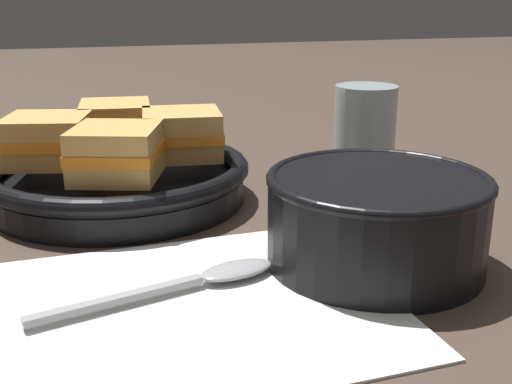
{
  "coord_description": "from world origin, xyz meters",
  "views": [
    {
      "loc": [
        -0.13,
        -0.43,
        0.2
      ],
      "look_at": [
        0.03,
        0.06,
        0.04
      ],
      "focal_mm": 45.0,
      "sensor_mm": 36.0,
      "label": 1
    }
  ],
  "objects": [
    {
      "name": "skillet",
      "position": [
        -0.08,
        0.19,
        0.02
      ],
      "size": [
        0.26,
        0.34,
        0.04
      ],
      "color": "black",
      "rests_on": "ground_plane"
    },
    {
      "name": "soup_bowl",
      "position": [
        0.09,
        -0.02,
        0.04
      ],
      "size": [
        0.17,
        0.17,
        0.07
      ],
      "color": "black",
      "rests_on": "ground_plane"
    },
    {
      "name": "sandwich_near_right",
      "position": [
        -0.01,
        0.19,
        0.07
      ],
      "size": [
        0.09,
        0.08,
        0.05
      ],
      "rotation": [
        0.0,
        0.0,
        7.72
      ],
      "color": "tan",
      "rests_on": "skillet"
    },
    {
      "name": "drinking_glass",
      "position": [
        0.16,
        0.14,
        0.06
      ],
      "size": [
        0.06,
        0.06,
        0.11
      ],
      "color": "silver",
      "rests_on": "ground_plane"
    },
    {
      "name": "napkin",
      "position": [
        -0.05,
        -0.05,
        0.0
      ],
      "size": [
        0.27,
        0.23,
        0.0
      ],
      "color": "white",
      "rests_on": "ground_plane"
    },
    {
      "name": "sandwich_near_left",
      "position": [
        -0.08,
        0.13,
        0.07
      ],
      "size": [
        0.1,
        0.1,
        0.05
      ],
      "rotation": [
        0.0,
        0.0,
        5.94
      ],
      "color": "tan",
      "rests_on": "skillet"
    },
    {
      "name": "ground_plane",
      "position": [
        0.0,
        0.0,
        0.0
      ],
      "size": [
        4.0,
        4.0,
        0.0
      ],
      "primitive_type": "plane",
      "color": "#47382D"
    },
    {
      "name": "sandwich_far_left",
      "position": [
        -0.07,
        0.26,
        0.07
      ],
      "size": [
        0.08,
        0.08,
        0.05
      ],
      "rotation": [
        0.0,
        0.0,
        9.31
      ],
      "color": "tan",
      "rests_on": "skillet"
    },
    {
      "name": "sandwich_far_right",
      "position": [
        -0.14,
        0.2,
        0.07
      ],
      "size": [
        0.09,
        0.09,
        0.05
      ],
      "rotation": [
        0.0,
        0.0,
        10.74
      ],
      "color": "tan",
      "rests_on": "skillet"
    },
    {
      "name": "spoon",
      "position": [
        -0.04,
        -0.02,
        0.01
      ],
      "size": [
        0.18,
        0.06,
        0.01
      ],
      "rotation": [
        0.0,
        0.0,
        0.24
      ],
      "color": "#9E9EA3",
      "rests_on": "napkin"
    }
  ]
}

